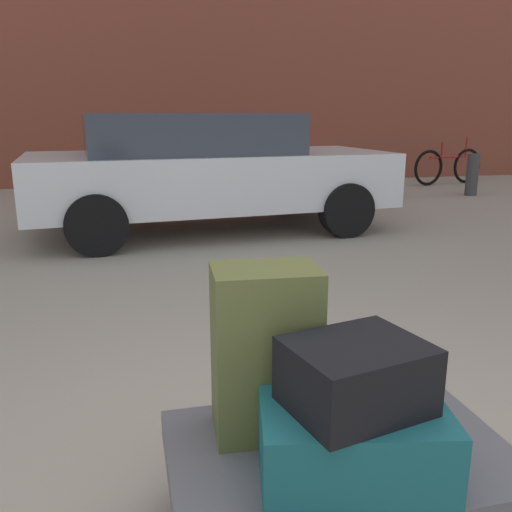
# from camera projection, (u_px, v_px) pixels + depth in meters

# --- Properties ---
(luggage_cart) EXTENTS (1.12, 0.72, 0.34)m
(luggage_cart) POSITION_uv_depth(u_px,v_px,m) (338.00, 466.00, 1.82)
(luggage_cart) COLOR #4C4C51
(luggage_cart) RESTS_ON ground_plane
(suitcase_teal_rear_left) EXTENTS (0.61, 0.47, 0.24)m
(suitcase_teal_rear_left) POSITION_uv_depth(u_px,v_px,m) (352.00, 442.00, 1.63)
(suitcase_teal_rear_left) COLOR #144C51
(suitcase_teal_rear_left) RESTS_ON luggage_cart
(suitcase_olive_front_left) EXTENTS (0.36, 0.27, 0.59)m
(suitcase_olive_front_left) POSITION_uv_depth(u_px,v_px,m) (265.00, 351.00, 1.83)
(suitcase_olive_front_left) COLOR #4C5128
(suitcase_olive_front_left) RESTS_ON luggage_cart
(duffel_bag_black_topmost_pile) EXTENTS (0.44, 0.39, 0.20)m
(duffel_bag_black_topmost_pile) POSITION_uv_depth(u_px,v_px,m) (356.00, 376.00, 1.57)
(duffel_bag_black_topmost_pile) COLOR black
(duffel_bag_black_topmost_pile) RESTS_ON suitcase_teal_rear_left
(parked_car) EXTENTS (4.44, 2.21, 1.42)m
(parked_car) POSITION_uv_depth(u_px,v_px,m) (206.00, 169.00, 6.63)
(parked_car) COLOR silver
(parked_car) RESTS_ON ground_plane
(bicycle_leaning) EXTENTS (1.74, 0.40, 0.96)m
(bicycle_leaning) POSITION_uv_depth(u_px,v_px,m) (448.00, 166.00, 11.27)
(bicycle_leaning) COLOR black
(bicycle_leaning) RESTS_ON ground_plane
(bollard_kerb_near) EXTENTS (0.21, 0.21, 0.73)m
(bollard_kerb_near) POSITION_uv_depth(u_px,v_px,m) (307.00, 179.00, 9.01)
(bollard_kerb_near) COLOR #383838
(bollard_kerb_near) RESTS_ON ground_plane
(bollard_kerb_mid) EXTENTS (0.21, 0.21, 0.73)m
(bollard_kerb_mid) POSITION_uv_depth(u_px,v_px,m) (391.00, 177.00, 9.35)
(bollard_kerb_mid) COLOR #383838
(bollard_kerb_mid) RESTS_ON ground_plane
(bollard_kerb_far) EXTENTS (0.21, 0.21, 0.73)m
(bollard_kerb_far) POSITION_uv_depth(u_px,v_px,m) (472.00, 175.00, 9.70)
(bollard_kerb_far) COLOR #383838
(bollard_kerb_far) RESTS_ON ground_plane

